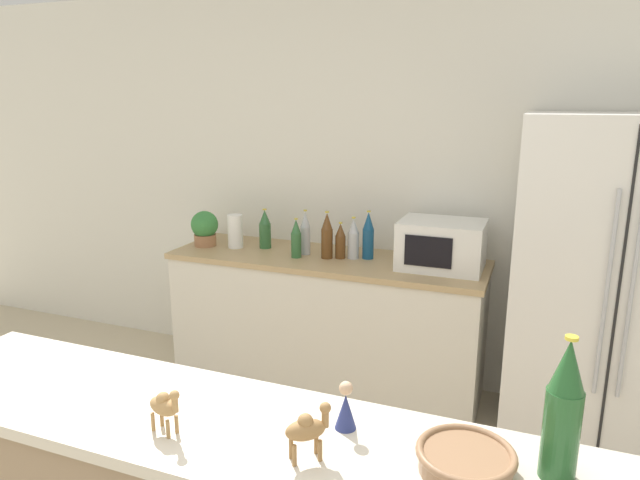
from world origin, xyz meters
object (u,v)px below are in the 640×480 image
wine_bottle (563,411)px  camel_figurine (165,405)px  back_bottle_2 (340,241)px  back_bottle_3 (305,233)px  refrigerator (608,290)px  back_bottle_5 (368,236)px  camel_figurine_second (307,428)px  back_bottle_0 (296,239)px  back_bottle_1 (327,236)px  wise_man_figurine_crimson (346,408)px  microwave (442,245)px  back_bottle_4 (353,239)px  back_bottle_6 (265,229)px  fruit_bowl (465,460)px  paper_towel_roll (235,231)px  potted_plant (205,228)px

wine_bottle → camel_figurine: 0.95m
back_bottle_2 → back_bottle_3: 0.24m
refrigerator → back_bottle_5: refrigerator is taller
wine_bottle → camel_figurine_second: wine_bottle is taller
back_bottle_0 → back_bottle_2: size_ratio=1.09×
back_bottle_0 → back_bottle_1: size_ratio=0.84×
back_bottle_2 → wise_man_figurine_crimson: size_ratio=1.73×
microwave → camel_figurine_second: 2.14m
camel_figurine_second → camel_figurine: bearing=-175.5°
back_bottle_1 → camel_figurine_second: 2.23m
back_bottle_4 → camel_figurine: size_ratio=2.00×
microwave → back_bottle_1: 0.70m
back_bottle_6 → refrigerator: bearing=-3.7°
wise_man_figurine_crimson → fruit_bowl: bearing=-12.5°
back_bottle_2 → paper_towel_roll: bearing=-179.2°
paper_towel_roll → camel_figurine_second: camel_figurine_second is taller
paper_towel_roll → back_bottle_4: size_ratio=0.84×
potted_plant → back_bottle_2: 0.95m
back_bottle_3 → wise_man_figurine_crimson: size_ratio=2.18×
paper_towel_roll → back_bottle_6: size_ratio=0.84×
back_bottle_4 → fruit_bowl: back_bottle_4 is taller
back_bottle_5 → fruit_bowl: back_bottle_5 is taller
back_bottle_1 → back_bottle_6: back_bottle_1 is taller
back_bottle_0 → back_bottle_3: back_bottle_3 is taller
back_bottle_2 → wise_man_figurine_crimson: bearing=-70.1°
refrigerator → fruit_bowl: 2.02m
refrigerator → wise_man_figurine_crimson: (-0.79, -1.89, 0.19)m
potted_plant → back_bottle_6: back_bottle_6 is taller
back_bottle_2 → camel_figurine: size_ratio=1.74×
potted_plant → back_bottle_5: bearing=5.0°
back_bottle_0 → back_bottle_6: 0.32m
back_bottle_6 → camel_figurine: bearing=-69.3°
microwave → camel_figurine_second: size_ratio=3.40×
back_bottle_2 → fruit_bowl: 2.28m
back_bottle_3 → back_bottle_6: (-0.31, 0.05, -0.01)m
paper_towel_roll → wise_man_figurine_crimson: (1.44, -1.95, 0.08)m
back_bottle_3 → microwave: bearing=0.8°
back_bottle_6 → paper_towel_roll: bearing=-161.4°
paper_towel_roll → back_bottle_2: size_ratio=0.97×
back_bottle_6 → fruit_bowl: bearing=-53.1°
fruit_bowl → back_bottle_3: bearing=121.7°
microwave → wise_man_figurine_crimson: (0.09, -1.98, 0.05)m
back_bottle_0 → potted_plant: bearing=176.5°
back_bottle_2 → back_bottle_6: (-0.55, 0.05, 0.02)m
back_bottle_1 → wise_man_figurine_crimson: back_bottle_1 is taller
refrigerator → camel_figurine_second: 2.22m
wise_man_figurine_crimson → back_bottle_2: bearing=109.9°
potted_plant → back_bottle_4: size_ratio=0.90×
microwave → fruit_bowl: (0.41, -2.05, 0.03)m
refrigerator → back_bottle_0: refrigerator is taller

